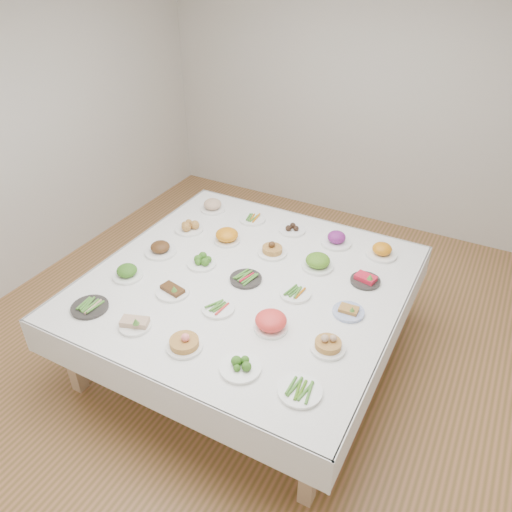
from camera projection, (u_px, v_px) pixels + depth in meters
The scene contains 27 objects.
room_envelope at pixel (268, 135), 3.28m from camera, with size 5.02×5.02×2.81m.
display_table at pixel (247, 287), 3.80m from camera, with size 2.27×2.27×0.75m.
dish_0 at pixel (90, 306), 3.47m from camera, with size 0.25×0.25×0.06m.
dish_1 at pixel (135, 322), 3.30m from camera, with size 0.22×0.22×0.10m.
dish_2 at pixel (184, 340), 3.12m from camera, with size 0.23×0.23×0.14m.
dish_3 at pixel (240, 365), 2.98m from camera, with size 0.25×0.25×0.10m.
dish_4 at pixel (300, 390), 2.85m from camera, with size 0.25×0.25×0.06m.
dish_5 at pixel (127, 271), 3.76m from camera, with size 0.23×0.23×0.13m.
dish_6 at pixel (172, 288), 3.60m from camera, with size 0.24×0.24×0.11m.
dish_7 at pixel (218, 308), 3.46m from camera, with size 0.23×0.23×0.05m.
dish_8 at pixel (271, 320), 3.27m from camera, with size 0.27×0.27×0.15m.
dish_9 at pixel (328, 342), 3.11m from camera, with size 0.22×0.22×0.14m.
dish_10 at pixel (160, 247), 4.04m from camera, with size 0.25×0.25×0.13m.
dish_11 at pixel (201, 261), 3.91m from camera, with size 0.23×0.23×0.10m.
dish_12 at pixel (246, 278), 3.75m from camera, with size 0.24×0.24×0.05m.
dish_13 at pixel (295, 293), 3.60m from camera, with size 0.22×0.22×0.05m.
dish_14 at pixel (349, 310), 3.42m from camera, with size 0.22×0.22×0.09m.
dish_15 at pixel (189, 225), 4.34m from camera, with size 0.25×0.25×0.11m.
dish_16 at pixel (227, 236), 4.18m from camera, with size 0.23×0.23×0.13m.
dish_17 at pixel (272, 247), 4.02m from camera, with size 0.24×0.24×0.14m.
dish_18 at pixel (318, 260), 3.86m from camera, with size 0.26×0.26×0.15m.
dish_19 at pixel (366, 277), 3.71m from camera, with size 0.22×0.22×0.10m.
dish_20 at pixel (213, 205), 4.64m from camera, with size 0.22×0.22×0.12m.
dish_21 at pixel (252, 219), 4.50m from camera, with size 0.24×0.24×0.05m.
dish_22 at pixel (292, 227), 4.33m from camera, with size 0.23×0.23×0.10m.
dish_23 at pixel (337, 237), 4.15m from camera, with size 0.26×0.26×0.14m.
dish_24 at pixel (382, 250), 4.01m from camera, with size 0.25×0.25×0.12m.
Camera 1 is at (1.43, -2.83, 2.99)m, focal length 35.00 mm.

